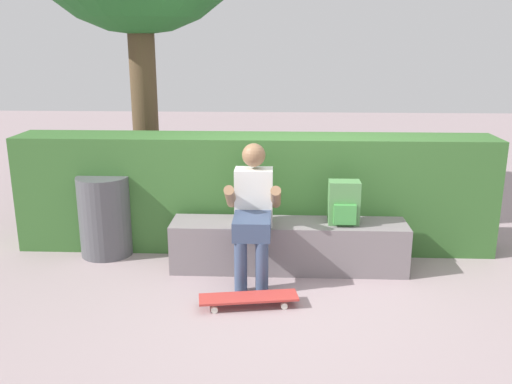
{
  "coord_description": "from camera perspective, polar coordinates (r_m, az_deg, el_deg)",
  "views": [
    {
      "loc": [
        -0.09,
        -4.43,
        2.1
      ],
      "look_at": [
        -0.31,
        0.55,
        0.71
      ],
      "focal_mm": 38.69,
      "sensor_mm": 36.0,
      "label": 1
    }
  ],
  "objects": [
    {
      "name": "bench_main",
      "position": [
        5.19,
        3.37,
        -5.55
      ],
      "size": [
        2.18,
        0.43,
        0.46
      ],
      "color": "slate",
      "rests_on": "ground"
    },
    {
      "name": "person_skater",
      "position": [
        4.86,
        -0.31,
        -1.7
      ],
      "size": [
        0.49,
        0.62,
        1.21
      ],
      "color": "white",
      "rests_on": "ground"
    },
    {
      "name": "hedge_row",
      "position": [
        5.64,
        -0.18,
        -0.01
      ],
      "size": [
        4.79,
        0.54,
        1.17
      ],
      "color": "#37672D",
      "rests_on": "ground"
    },
    {
      "name": "backpack_on_bench",
      "position": [
        5.08,
        9.08,
        -1.16
      ],
      "size": [
        0.28,
        0.23,
        0.4
      ],
      "color": "#51894C",
      "rests_on": "bench_main"
    },
    {
      "name": "trash_bin",
      "position": [
        5.68,
        -15.34,
        -2.38
      ],
      "size": [
        0.51,
        0.51,
        0.8
      ],
      "color": "#4C4C51",
      "rests_on": "ground"
    },
    {
      "name": "skateboard_near_person",
      "position": [
        4.54,
        -0.78,
        -10.9
      ],
      "size": [
        0.82,
        0.33,
        0.09
      ],
      "color": "#BC3833",
      "rests_on": "ground"
    },
    {
      "name": "ground_plane",
      "position": [
        4.9,
        3.39,
        -9.81
      ],
      "size": [
        24.0,
        24.0,
        0.0
      ],
      "primitive_type": "plane",
      "color": "gray"
    }
  ]
}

